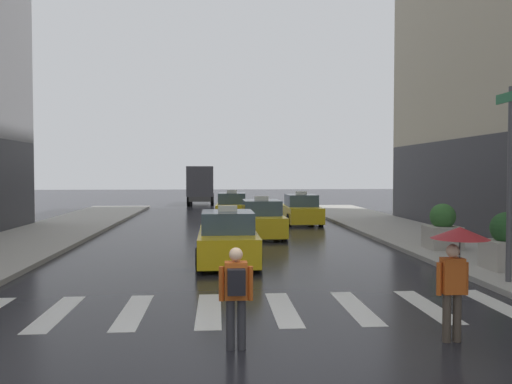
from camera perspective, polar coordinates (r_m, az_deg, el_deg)
ground_plane at (r=8.29m, az=0.14°, el=-17.97°), size 160.00×160.00×0.00m
crosswalk_markings at (r=11.15m, az=-1.07°, el=-12.65°), size 11.30×2.80×0.01m
taxi_lead at (r=16.70m, az=-3.12°, el=-5.17°), size 1.95×4.55×1.80m
taxi_second at (r=23.34m, az=0.58°, el=-3.08°), size 1.98×4.56×1.80m
taxi_third at (r=29.26m, az=4.90°, el=-2.02°), size 1.97×4.56×1.80m
taxi_fourth at (r=31.54m, az=-2.64°, el=-1.72°), size 2.08×4.61×1.80m
box_truck at (r=46.20m, az=-6.03°, el=0.90°), size 2.32×7.55×3.35m
pedestrian_with_umbrella at (r=9.44m, az=21.06°, el=-6.13°), size 0.96×0.96×1.94m
pedestrian_with_backpack at (r=8.50m, az=-2.19°, el=-10.63°), size 0.55×0.43×1.65m
planter_near_corner at (r=16.24m, az=25.61°, el=-5.06°), size 1.10×1.10×1.60m
planter_mid_block at (r=19.69m, az=19.64°, el=-3.74°), size 1.10×1.10×1.60m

